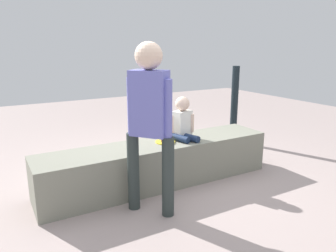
% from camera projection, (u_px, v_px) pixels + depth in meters
% --- Properties ---
extents(ground_plane, '(12.00, 12.00, 0.00)m').
position_uv_depth(ground_plane, '(159.00, 183.00, 3.64)').
color(ground_plane, '#A4918D').
extents(concrete_ledge, '(2.65, 0.54, 0.47)m').
position_uv_depth(concrete_ledge, '(159.00, 163.00, 3.58)').
color(concrete_ledge, gray).
rests_on(concrete_ledge, ground_plane).
extents(child_seated, '(0.29, 0.35, 0.48)m').
position_uv_depth(child_seated, '(183.00, 121.00, 3.63)').
color(child_seated, '#182848').
rests_on(child_seated, concrete_ledge).
extents(adult_standing, '(0.35, 0.38, 1.55)m').
position_uv_depth(adult_standing, '(149.00, 114.00, 2.80)').
color(adult_standing, '#2B3432').
rests_on(adult_standing, ground_plane).
extents(cake_plate, '(0.22, 0.22, 0.07)m').
position_uv_depth(cake_plate, '(165.00, 140.00, 3.55)').
color(cake_plate, yellow).
rests_on(cake_plate, concrete_ledge).
extents(gift_bag, '(0.20, 0.09, 0.36)m').
position_uv_depth(gift_bag, '(148.00, 151.00, 4.23)').
color(gift_bag, '#4C99E0').
rests_on(gift_bag, ground_plane).
extents(railing_post, '(0.36, 0.36, 1.20)m').
position_uv_depth(railing_post, '(234.00, 114.00, 5.08)').
color(railing_post, black).
rests_on(railing_post, ground_plane).
extents(water_bottle_near_gift, '(0.07, 0.07, 0.18)m').
position_uv_depth(water_bottle_near_gift, '(152.00, 143.00, 4.84)').
color(water_bottle_near_gift, silver).
rests_on(water_bottle_near_gift, ground_plane).
extents(water_bottle_far_side, '(0.06, 0.06, 0.23)m').
position_uv_depth(water_bottle_far_side, '(66.00, 167.00, 3.82)').
color(water_bottle_far_side, silver).
rests_on(water_bottle_far_side, ground_plane).
extents(party_cup_red, '(0.08, 0.08, 0.11)m').
position_uv_depth(party_cup_red, '(186.00, 147.00, 4.74)').
color(party_cup_red, red).
rests_on(party_cup_red, ground_plane).
extents(cake_box_white, '(0.36, 0.35, 0.10)m').
position_uv_depth(cake_box_white, '(118.00, 160.00, 4.20)').
color(cake_box_white, white).
rests_on(cake_box_white, ground_plane).
extents(handbag_black_leather, '(0.27, 0.14, 0.33)m').
position_uv_depth(handbag_black_leather, '(194.00, 150.00, 4.38)').
color(handbag_black_leather, black).
rests_on(handbag_black_leather, ground_plane).
extents(handbag_brown_canvas, '(0.29, 0.11, 0.36)m').
position_uv_depth(handbag_brown_canvas, '(167.00, 142.00, 4.68)').
color(handbag_brown_canvas, brown).
rests_on(handbag_brown_canvas, ground_plane).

